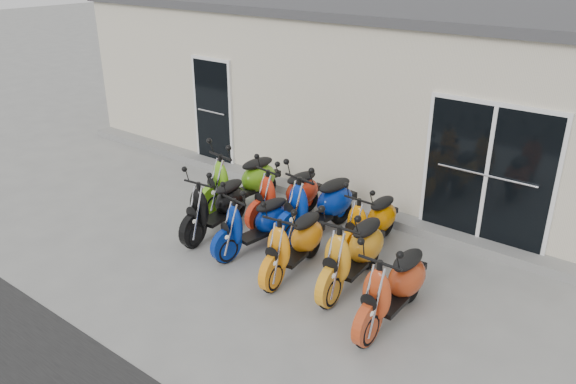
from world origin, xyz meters
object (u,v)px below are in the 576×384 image
object	(u,v)px
scooter_front_blue	(254,215)
scooter_back_yellow	(371,214)
scooter_front_red	(394,277)
scooter_back_green	(240,173)
scooter_front_black	(215,198)
scooter_front_orange_a	(294,235)
scooter_back_red	(286,187)
scooter_front_orange_b	(353,243)
scooter_back_blue	(318,196)

from	to	relation	value
scooter_front_blue	scooter_back_yellow	world-z (taller)	scooter_front_blue
scooter_front_red	scooter_back_yellow	distance (m)	1.90
scooter_front_red	scooter_back_green	world-z (taller)	scooter_back_green
scooter_back_yellow	scooter_front_black	bearing A→B (deg)	-152.68
scooter_front_black	scooter_back_green	bearing A→B (deg)	102.88
scooter_back_green	scooter_back_yellow	size ratio (longest dim) A/B	1.17
scooter_front_blue	scooter_front_red	distance (m)	2.57
scooter_front_red	scooter_back_green	size ratio (longest dim) A/B	0.94
scooter_front_orange_a	scooter_back_red	distance (m)	1.67
scooter_front_orange_b	scooter_back_blue	world-z (taller)	scooter_back_blue
scooter_back_green	scooter_back_blue	xyz separation A→B (m)	(1.68, -0.01, 0.00)
scooter_front_orange_b	scooter_front_blue	bearing A→B (deg)	178.07
scooter_front_black	scooter_back_red	world-z (taller)	scooter_back_red
scooter_front_black	scooter_back_yellow	size ratio (longest dim) A/B	1.07
scooter_back_green	scooter_front_orange_a	bearing A→B (deg)	-21.39
scooter_front_orange_b	scooter_front_red	bearing A→B (deg)	-29.78
scooter_front_black	scooter_front_red	world-z (taller)	scooter_front_red
scooter_front_red	scooter_front_orange_a	bearing A→B (deg)	173.39
scooter_front_blue	scooter_front_orange_b	world-z (taller)	scooter_front_orange_b
scooter_front_blue	scooter_front_orange_b	xyz separation A→B (m)	(1.72, 0.06, 0.07)
scooter_front_orange_a	scooter_back_green	distance (m)	2.39
scooter_front_red	scooter_back_red	bearing A→B (deg)	152.52
scooter_front_orange_b	scooter_back_blue	size ratio (longest dim) A/B	0.97
scooter_front_black	scooter_back_green	world-z (taller)	scooter_back_green
scooter_front_black	scooter_back_red	size ratio (longest dim) A/B	0.99
scooter_back_yellow	scooter_front_orange_a	bearing A→B (deg)	-109.28
scooter_front_black	scooter_back_red	bearing A→B (deg)	52.16
scooter_back_blue	scooter_back_yellow	distance (m)	0.91
scooter_front_black	scooter_back_blue	bearing A→B (deg)	29.48
scooter_front_orange_a	scooter_back_green	size ratio (longest dim) A/B	0.90
scooter_back_green	scooter_back_red	xyz separation A→B (m)	(0.97, 0.06, -0.05)
scooter_back_blue	scooter_back_yellow	world-z (taller)	scooter_back_blue
scooter_front_blue	scooter_front_red	xyz separation A→B (m)	(2.54, -0.33, 0.04)
scooter_back_red	scooter_back_blue	distance (m)	0.71
scooter_front_orange_a	scooter_back_red	bearing A→B (deg)	125.50
scooter_front_black	scooter_back_yellow	distance (m)	2.49
scooter_front_orange_a	scooter_front_red	xyz separation A→B (m)	(1.67, -0.18, 0.03)
scooter_front_black	scooter_back_yellow	bearing A→B (deg)	19.99
scooter_front_black	scooter_back_green	xyz separation A→B (m)	(-0.33, 0.97, 0.05)
scooter_back_blue	scooter_back_yellow	xyz separation A→B (m)	(0.90, 0.14, -0.10)
scooter_front_orange_b	scooter_front_red	distance (m)	0.91
scooter_back_red	scooter_front_orange_a	bearing A→B (deg)	-39.72
scooter_front_red	scooter_back_yellow	bearing A→B (deg)	127.95
scooter_front_blue	scooter_back_blue	bearing A→B (deg)	73.55
scooter_front_orange_b	scooter_back_red	xyz separation A→B (m)	(-1.96, 1.02, -0.03)
scooter_back_red	scooter_back_yellow	world-z (taller)	scooter_back_red
scooter_front_orange_b	scooter_front_black	bearing A→B (deg)	176.24
scooter_front_black	scooter_front_orange_a	world-z (taller)	scooter_front_black
scooter_front_orange_b	scooter_back_red	world-z (taller)	scooter_front_orange_b
scooter_front_orange_b	scooter_front_red	world-z (taller)	scooter_front_orange_b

